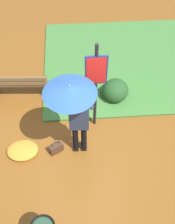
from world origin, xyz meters
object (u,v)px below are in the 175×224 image
person_with_umbrella (74,103)px  park_bench (19,84)px  handbag (56,148)px  info_sign_post (96,80)px

person_with_umbrella → park_bench: person_with_umbrella is taller
handbag → person_with_umbrella: bearing=-178.1°
info_sign_post → park_bench: bearing=-30.1°
handbag → park_bench: (0.89, -1.75, 0.28)m
info_sign_post → person_with_umbrella: bearing=56.4°
person_with_umbrella → park_bench: size_ratio=1.45×
person_with_umbrella → info_sign_post: (-0.46, -0.69, -0.11)m
park_bench → person_with_umbrella: bearing=127.6°
info_sign_post → handbag: info_sign_post is taller
handbag → park_bench: park_bench is taller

